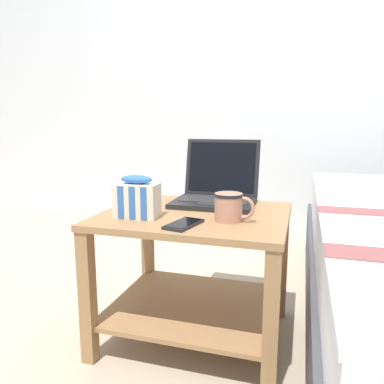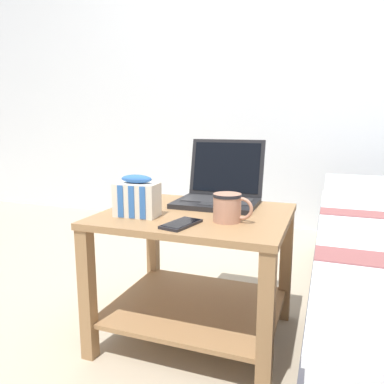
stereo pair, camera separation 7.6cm
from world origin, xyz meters
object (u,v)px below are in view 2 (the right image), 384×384
Objects in this scene: mug_front_left at (228,206)px; snack_bag at (137,198)px; laptop at (220,191)px; cell_phone at (181,224)px.

snack_bag is (-0.30, -0.04, 0.01)m from mug_front_left.
snack_bag is at bearing -124.57° from laptop.
mug_front_left is at bearing 6.69° from snack_bag.
laptop is at bearing 55.43° from snack_bag.
mug_front_left is (0.10, -0.26, 0.00)m from laptop.
cell_phone is at bearing -17.95° from snack_bag.
cell_phone is at bearing -93.34° from laptop.
snack_bag reaches higher than cell_phone.
laptop reaches higher than cell_phone.
cell_phone is (-0.02, -0.35, -0.04)m from laptop.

